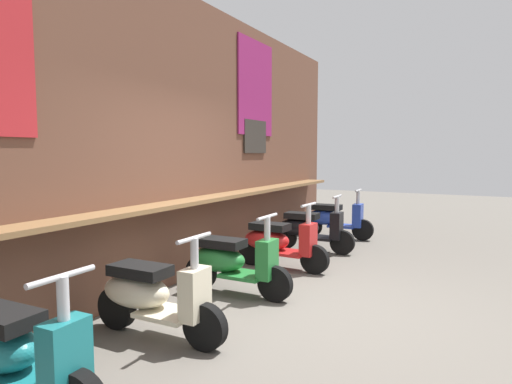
{
  "coord_description": "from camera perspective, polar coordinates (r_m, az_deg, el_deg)",
  "views": [
    {
      "loc": [
        -4.31,
        -1.55,
        1.66
      ],
      "look_at": [
        0.82,
        1.16,
        1.14
      ],
      "focal_mm": 30.92,
      "sensor_mm": 36.0,
      "label": 1
    }
  ],
  "objects": [
    {
      "name": "scooter_black",
      "position": [
        7.48,
        6.8,
        -4.71
      ],
      "size": [
        0.46,
        1.4,
        0.97
      ],
      "rotation": [
        0.0,
        0.0,
        -1.53
      ],
      "color": "black",
      "rests_on": "ground_plane"
    },
    {
      "name": "scooter_teal",
      "position": [
        3.37,
        -28.92,
        -17.76
      ],
      "size": [
        0.46,
        1.4,
        0.97
      ],
      "rotation": [
        0.0,
        0.0,
        -1.55
      ],
      "color": "#197075",
      "rests_on": "ground_plane"
    },
    {
      "name": "scooter_red",
      "position": [
        6.35,
        2.75,
        -6.44
      ],
      "size": [
        0.46,
        1.4,
        0.97
      ],
      "rotation": [
        0.0,
        0.0,
        -1.61
      ],
      "color": "red",
      "rests_on": "ground_plane"
    },
    {
      "name": "market_stall_facade",
      "position": [
        5.6,
        -11.85,
        6.73
      ],
      "size": [
        10.39,
        0.61,
        3.67
      ],
      "color": "brown",
      "rests_on": "ground_plane"
    },
    {
      "name": "scooter_blue",
      "position": [
        8.7,
        9.9,
        -3.36
      ],
      "size": [
        0.48,
        1.4,
        0.97
      ],
      "rotation": [
        0.0,
        0.0,
        -1.51
      ],
      "color": "#233D9E",
      "rests_on": "ground_plane"
    },
    {
      "name": "ground_plane",
      "position": [
        4.88,
        7.81,
        -14.85
      ],
      "size": [
        29.1,
        29.1,
        0.0
      ],
      "primitive_type": "plane",
      "color": "#605B54"
    },
    {
      "name": "scooter_green",
      "position": [
        5.24,
        -3.34,
        -8.95
      ],
      "size": [
        0.46,
        1.4,
        0.97
      ],
      "rotation": [
        0.0,
        0.0,
        -1.57
      ],
      "color": "#237533",
      "rests_on": "ground_plane"
    },
    {
      "name": "scooter_cream",
      "position": [
        4.17,
        -13.44,
        -12.82
      ],
      "size": [
        0.46,
        1.4,
        0.97
      ],
      "rotation": [
        0.0,
        0.0,
        -1.56
      ],
      "color": "beige",
      "rests_on": "ground_plane"
    }
  ]
}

